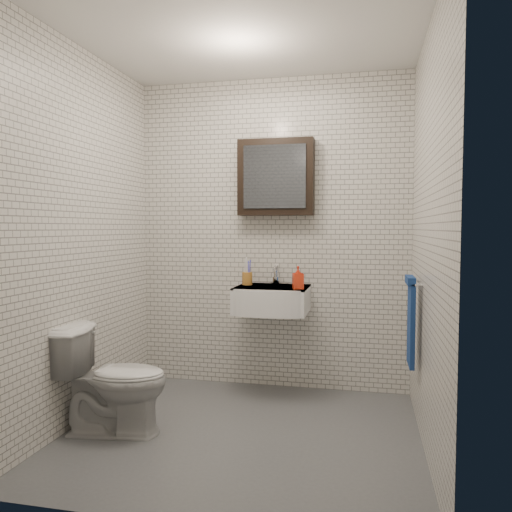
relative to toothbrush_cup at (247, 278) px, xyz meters
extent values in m
cube|color=#52555A|center=(0.16, -0.84, -0.90)|extent=(2.20, 2.00, 0.01)
cube|color=silver|center=(0.16, 0.16, 0.34)|extent=(2.20, 0.02, 2.50)
cube|color=silver|center=(0.16, -1.84, 0.34)|extent=(2.20, 0.02, 2.50)
cube|color=silver|center=(-0.94, -0.84, 0.34)|extent=(0.02, 2.00, 2.50)
cube|color=silver|center=(1.26, -0.84, 0.34)|extent=(0.02, 2.00, 2.50)
cube|color=white|center=(0.16, -0.84, 1.59)|extent=(2.20, 2.00, 0.02)
cube|color=white|center=(0.21, -0.07, -0.16)|extent=(0.55, 0.45, 0.20)
cylinder|color=silver|center=(0.21, -0.05, -0.07)|extent=(0.31, 0.31, 0.02)
cylinder|color=silver|center=(0.21, -0.05, -0.06)|extent=(0.04, 0.04, 0.01)
cube|color=white|center=(0.21, -0.07, -0.06)|extent=(0.55, 0.45, 0.01)
cylinder|color=silver|center=(0.21, 0.10, -0.03)|extent=(0.06, 0.06, 0.06)
cylinder|color=silver|center=(0.21, 0.10, 0.03)|extent=(0.03, 0.03, 0.08)
cylinder|color=silver|center=(0.21, 0.04, 0.06)|extent=(0.02, 0.12, 0.02)
cube|color=silver|center=(0.21, 0.13, 0.09)|extent=(0.02, 0.09, 0.01)
cube|color=black|center=(0.21, 0.09, 0.79)|extent=(0.60, 0.14, 0.60)
cube|color=#3F444C|center=(0.21, 0.01, 0.79)|extent=(0.49, 0.01, 0.49)
cylinder|color=silver|center=(1.22, -0.49, 0.04)|extent=(0.02, 0.30, 0.02)
cylinder|color=silver|center=(1.24, -0.36, 0.04)|extent=(0.04, 0.02, 0.02)
cylinder|color=silver|center=(1.24, -0.62, 0.04)|extent=(0.04, 0.02, 0.02)
cube|color=navy|center=(1.21, -0.49, -0.23)|extent=(0.03, 0.26, 0.54)
cube|color=navy|center=(1.20, -0.49, 0.06)|extent=(0.05, 0.26, 0.05)
cylinder|color=#AE732B|center=(0.00, 0.00, -0.01)|extent=(0.09, 0.09, 0.10)
cylinder|color=white|center=(-0.02, -0.01, 0.06)|extent=(0.02, 0.03, 0.19)
cylinder|color=#4547DD|center=(0.01, -0.01, 0.05)|extent=(0.02, 0.02, 0.17)
cylinder|color=white|center=(-0.01, 0.01, 0.06)|extent=(0.02, 0.04, 0.20)
cylinder|color=#4547DD|center=(0.02, 0.01, 0.05)|extent=(0.02, 0.04, 0.18)
imported|color=orange|center=(0.43, -0.18, 0.03)|extent=(0.10, 0.10, 0.17)
imported|color=silver|center=(-0.64, -0.99, -0.56)|extent=(0.72, 0.47, 0.69)
camera|label=1|loc=(0.92, -3.83, 0.40)|focal=35.00mm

